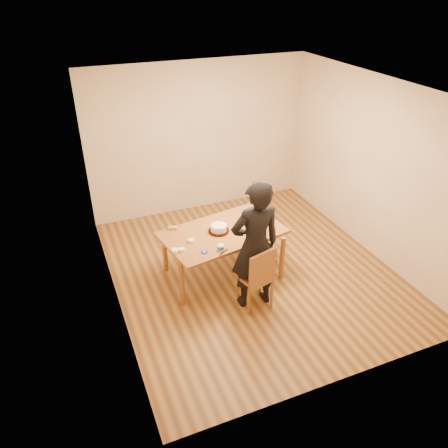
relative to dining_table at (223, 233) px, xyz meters
name	(u,v)px	position (x,y,z in m)	size (l,w,h in m)	color
room_shell	(244,180)	(0.44, 0.28, 0.62)	(4.00, 4.50, 2.70)	#5B3516
dining_table	(223,233)	(0.00, 0.00, 0.00)	(1.68, 1.00, 0.04)	brown
dining_chair	(255,277)	(0.15, -0.78, -0.28)	(0.40, 0.40, 0.04)	brown
cake_plate	(219,231)	(-0.05, 0.02, 0.03)	(0.30, 0.30, 0.02)	red
cake	(219,228)	(-0.05, 0.02, 0.08)	(0.23, 0.23, 0.07)	white
frosting_dome	(219,225)	(-0.05, 0.02, 0.13)	(0.22, 0.22, 0.03)	white
frosting_tub	(221,247)	(-0.20, -0.42, 0.06)	(0.08, 0.08, 0.08)	white
frosting_lid	(204,252)	(-0.42, -0.40, 0.03)	(0.10, 0.10, 0.01)	#1E1BB5
frosting_dollop	(204,251)	(-0.42, -0.40, 0.04)	(0.04, 0.04, 0.02)	white
ramekin_green	(182,250)	(-0.68, -0.26, 0.04)	(0.08, 0.08, 0.04)	white
ramekin_yellow	(191,241)	(-0.50, -0.09, 0.04)	(0.08, 0.08, 0.04)	white
ramekin_multi	(175,251)	(-0.77, -0.25, 0.04)	(0.09, 0.09, 0.04)	white
candy_box_pink	(173,228)	(-0.64, 0.33, 0.03)	(0.13, 0.07, 0.02)	#E936A0
candy_box_green	(172,227)	(-0.64, 0.33, 0.05)	(0.12, 0.06, 0.02)	green
spatula	(223,252)	(-0.19, -0.50, 0.03)	(0.17, 0.02, 0.01)	black
person	(255,246)	(0.15, -0.73, 0.18)	(0.67, 0.44, 1.83)	black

